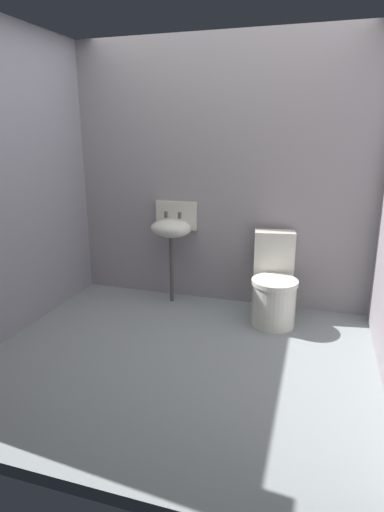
# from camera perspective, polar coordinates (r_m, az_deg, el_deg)

# --- Properties ---
(ground_plane) EXTENTS (3.27, 2.69, 0.08)m
(ground_plane) POSITION_cam_1_polar(r_m,az_deg,el_deg) (3.34, -1.48, -13.64)
(ground_plane) COLOR gray
(wall_back) EXTENTS (3.27, 0.10, 2.49)m
(wall_back) POSITION_cam_1_polar(r_m,az_deg,el_deg) (4.05, 3.84, 10.94)
(wall_back) COLOR gray
(wall_back) RESTS_ON ground
(wall_left) EXTENTS (0.10, 2.49, 2.49)m
(wall_left) POSITION_cam_1_polar(r_m,az_deg,el_deg) (3.74, -23.55, 9.15)
(wall_left) COLOR gray
(wall_left) RESTS_ON ground
(toilet_near_wall) EXTENTS (0.47, 0.65, 0.78)m
(toilet_near_wall) POSITION_cam_1_polar(r_m,az_deg,el_deg) (3.78, 11.12, -4.18)
(toilet_near_wall) COLOR silver
(toilet_near_wall) RESTS_ON ground
(sink) EXTENTS (0.42, 0.35, 0.99)m
(sink) POSITION_cam_1_polar(r_m,az_deg,el_deg) (4.05, -2.77, 3.93)
(sink) COLOR #4B4B49
(sink) RESTS_ON ground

